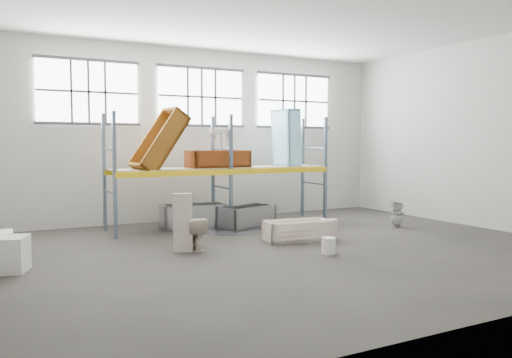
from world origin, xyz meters
TOP-DOWN VIEW (x-y plane):
  - floor at (0.00, 0.00)m, footprint 12.00×10.00m
  - ceiling at (0.00, 0.00)m, footprint 12.00×10.00m
  - wall_back at (0.00, 5.05)m, footprint 12.00×0.10m
  - wall_front at (0.00, -5.05)m, footprint 12.00×0.10m
  - wall_right at (6.05, 0.00)m, footprint 0.10×10.00m
  - window_left at (-3.20, 4.94)m, footprint 2.60×0.04m
  - window_mid at (0.00, 4.94)m, footprint 2.60×0.04m
  - window_right at (3.20, 4.94)m, footprint 2.60×0.04m
  - rack_upright_la at (-3.00, 2.90)m, footprint 0.08×0.08m
  - rack_upright_lb at (-3.00, 4.10)m, footprint 0.08×0.08m
  - rack_upright_ma at (0.00, 2.90)m, footprint 0.08×0.08m
  - rack_upright_mb at (0.00, 4.10)m, footprint 0.08×0.08m
  - rack_upright_ra at (3.00, 2.90)m, footprint 0.08×0.08m
  - rack_upright_rb at (3.00, 4.10)m, footprint 0.08×0.08m
  - rack_beam_front at (0.00, 2.90)m, footprint 6.00×0.10m
  - rack_beam_back at (0.00, 4.10)m, footprint 6.00×0.10m
  - shelf_deck at (0.00, 3.50)m, footprint 5.90×1.10m
  - wet_patch at (0.00, 2.70)m, footprint 1.80×1.80m
  - bathtub_beige at (0.70, 0.73)m, footprint 1.65×0.96m
  - cistern_spare at (1.36, 0.48)m, footprint 0.45×0.31m
  - sink_in_tub at (0.40, 0.74)m, footprint 0.53×0.53m
  - toilet_beige at (-1.78, 0.86)m, footprint 0.48×0.73m
  - cistern_tall at (-2.09, 0.82)m, footprint 0.45×0.36m
  - toilet_white at (4.10, 1.11)m, footprint 0.44×0.43m
  - steel_tub_left at (-0.79, 3.64)m, footprint 1.76×0.96m
  - steel_tub_right at (0.53, 3.00)m, footprint 1.69×1.16m
  - rust_tub_flat at (-0.11, 3.49)m, footprint 1.69×0.87m
  - rust_tub_tilted at (-1.76, 3.42)m, footprint 1.51×1.00m
  - sink_on_shelf at (-0.12, 3.23)m, footprint 0.78×0.69m
  - blue_tub_upright at (2.09, 3.58)m, footprint 0.63×0.85m
  - bucket at (0.46, -0.79)m, footprint 0.37×0.37m
  - carton_near at (-5.42, 0.63)m, footprint 0.88×0.82m

SIDE VIEW (x-z plane):
  - floor at x=0.00m, z-range -0.10..0.00m
  - wet_patch at x=0.00m, z-range 0.00..0.00m
  - sink_in_tub at x=0.40m, z-range 0.08..0.24m
  - bucket at x=0.46m, z-range 0.00..0.33m
  - bathtub_beige at x=0.70m, z-range 0.00..0.46m
  - cistern_spare at x=1.36m, z-range 0.08..0.48m
  - steel_tub_right at x=0.53m, z-range 0.00..0.56m
  - steel_tub_left at x=-0.79m, z-range 0.00..0.62m
  - carton_near at x=-5.42m, z-range 0.00..0.62m
  - toilet_beige at x=-1.78m, z-range 0.00..0.69m
  - toilet_white at x=4.10m, z-range 0.00..0.72m
  - cistern_tall at x=-2.09m, z-range 0.00..1.21m
  - rack_upright_la at x=-3.00m, z-range 0.00..3.00m
  - rack_upright_lb at x=-3.00m, z-range 0.00..3.00m
  - rack_upright_ma at x=0.00m, z-range 0.00..3.00m
  - rack_upright_mb at x=0.00m, z-range 0.00..3.00m
  - rack_upright_ra at x=3.00m, z-range 0.00..3.00m
  - rack_upright_rb at x=3.00m, z-range 0.00..3.00m
  - rack_beam_front at x=0.00m, z-range 1.43..1.57m
  - rack_beam_back at x=0.00m, z-range 1.43..1.57m
  - shelf_deck at x=0.00m, z-range 1.57..1.59m
  - rust_tub_flat at x=-0.11m, z-range 1.59..2.05m
  - sink_on_shelf at x=-0.12m, z-range 1.81..2.38m
  - rust_tub_tilted at x=-1.76m, z-range 1.43..3.16m
  - blue_tub_upright at x=2.09m, z-range 1.56..3.23m
  - wall_back at x=0.00m, z-range 0.00..5.00m
  - wall_front at x=0.00m, z-range 0.00..5.00m
  - wall_right at x=6.05m, z-range 0.00..5.00m
  - window_left at x=-3.20m, z-range 2.80..4.40m
  - window_mid at x=0.00m, z-range 2.80..4.40m
  - window_right at x=3.20m, z-range 2.80..4.40m
  - ceiling at x=0.00m, z-range 5.00..5.10m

